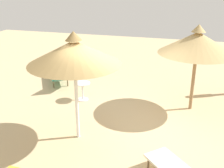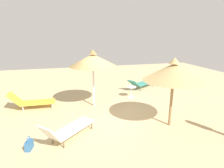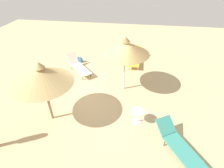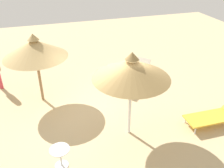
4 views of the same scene
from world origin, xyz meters
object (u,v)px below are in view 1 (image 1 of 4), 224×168
at_px(parasol_umbrella_center, 197,43).
at_px(side_table_round, 82,88).
at_px(lounge_chair_far_left, 59,74).
at_px(parasol_umbrella_far_right, 74,52).

bearing_deg(parasol_umbrella_center, side_table_round, 4.64).
relative_size(lounge_chair_far_left, side_table_round, 3.64).
bearing_deg(side_table_round, parasol_umbrella_center, -175.36).
bearing_deg(parasol_umbrella_far_right, side_table_round, -71.51).
bearing_deg(parasol_umbrella_center, parasol_umbrella_far_right, 42.23).
distance_m(parasol_umbrella_center, side_table_round, 3.84).
height_order(parasol_umbrella_center, side_table_round, parasol_umbrella_center).
distance_m(lounge_chair_far_left, side_table_round, 1.85).
bearing_deg(side_table_round, parasol_umbrella_far_right, 108.49).
bearing_deg(lounge_chair_far_left, side_table_round, 139.90).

